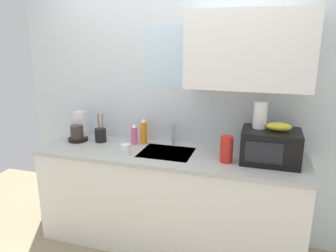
{
  "coord_description": "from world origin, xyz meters",
  "views": [
    {
      "loc": [
        0.78,
        -2.55,
        1.89
      ],
      "look_at": [
        0.0,
        0.0,
        1.15
      ],
      "focal_mm": 34.35,
      "sensor_mm": 36.0,
      "label": 1
    }
  ],
  "objects": [
    {
      "name": "sink_faucet",
      "position": [
        -0.02,
        0.24,
        1.01
      ],
      "size": [
        0.03,
        0.03,
        0.21
      ],
      "primitive_type": "cylinder",
      "color": "#B2B5BA",
      "rests_on": "counter_unit"
    },
    {
      "name": "dish_soap_bottle_pink",
      "position": [
        -0.38,
        0.15,
        0.99
      ],
      "size": [
        0.06,
        0.06,
        0.2
      ],
      "color": "#E55999",
      "rests_on": "counter_unit"
    },
    {
      "name": "microwave",
      "position": [
        0.85,
        0.05,
        1.04
      ],
      "size": [
        0.46,
        0.35,
        0.27
      ],
      "color": "black",
      "rests_on": "counter_unit"
    },
    {
      "name": "dish_soap_bottle_orange",
      "position": [
        -0.3,
        0.19,
        1.02
      ],
      "size": [
        0.06,
        0.06,
        0.25
      ],
      "color": "orange",
      "rests_on": "counter_unit"
    },
    {
      "name": "counter_unit",
      "position": [
        -0.0,
        0.0,
        0.46
      ],
      "size": [
        2.38,
        0.63,
        0.9
      ],
      "color": "white",
      "rests_on": "ground"
    },
    {
      "name": "coffee_maker",
      "position": [
        -0.95,
        0.11,
        1.0
      ],
      "size": [
        0.19,
        0.21,
        0.28
      ],
      "color": "black",
      "rests_on": "counter_unit"
    },
    {
      "name": "utensil_crock",
      "position": [
        -0.72,
        0.12,
        0.97
      ],
      "size": [
        0.11,
        0.11,
        0.29
      ],
      "color": "black",
      "rests_on": "counter_unit"
    },
    {
      "name": "banana_bunch",
      "position": [
        0.9,
        0.05,
        1.2
      ],
      "size": [
        0.2,
        0.11,
        0.07
      ],
      "primitive_type": "ellipsoid",
      "color": "gold",
      "rests_on": "microwave"
    },
    {
      "name": "kitchen_wall_assembly",
      "position": [
        0.12,
        0.31,
        1.36
      ],
      "size": [
        3.15,
        0.42,
        2.5
      ],
      "color": "silver",
      "rests_on": "ground"
    },
    {
      "name": "cereal_canister",
      "position": [
        0.51,
        -0.05,
        1.01
      ],
      "size": [
        0.1,
        0.1,
        0.22
      ],
      "primitive_type": "cylinder",
      "color": "red",
      "rests_on": "counter_unit"
    },
    {
      "name": "mug_white",
      "position": [
        -0.34,
        -0.14,
        0.95
      ],
      "size": [
        0.08,
        0.08,
        0.09
      ],
      "primitive_type": "cylinder",
      "color": "white",
      "rests_on": "counter_unit"
    },
    {
      "name": "paper_towel_roll",
      "position": [
        0.75,
        0.1,
        1.28
      ],
      "size": [
        0.11,
        0.11,
        0.22
      ],
      "primitive_type": "cylinder",
      "color": "white",
      "rests_on": "microwave"
    }
  ]
}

